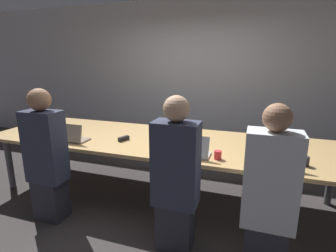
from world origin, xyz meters
TOP-DOWN VIEW (x-y plane):
  - ground_plane at (0.00, 0.00)m, footprint 24.00×24.00m
  - curtain_wall at (0.00, 2.01)m, footprint 12.00×0.06m
  - conference_table at (0.00, 0.00)m, footprint 4.38×1.28m
  - laptop_near_left at (-0.96, -0.43)m, footprint 0.34×0.22m
  - person_near_left at (-0.98, -0.85)m, footprint 0.40×0.24m
  - laptop_near_right at (1.32, -0.42)m, footprint 0.32×0.26m
  - person_near_right at (1.25, -0.92)m, footprint 0.40×0.24m
  - cup_near_right at (1.56, -0.35)m, footprint 0.07×0.07m
  - laptop_near_midright at (0.51, -0.45)m, footprint 0.36×0.23m
  - person_near_midright at (0.47, -0.86)m, footprint 0.40×0.24m
  - cup_near_midright at (0.77, -0.44)m, footprint 0.07×0.07m
  - stapler at (-0.40, -0.20)m, footprint 0.09×0.16m
  - notebook at (-0.05, 0.04)m, footprint 0.18×0.18m

SIDE VIEW (x-z plane):
  - ground_plane at x=0.00m, z-range 0.00..0.00m
  - person_near_right at x=1.25m, z-range -0.02..1.40m
  - person_near_midright at x=0.47m, z-range -0.02..1.42m
  - person_near_left at x=-0.98m, z-range -0.01..1.43m
  - conference_table at x=0.00m, z-range 0.33..1.10m
  - notebook at x=-0.05m, z-range 0.76..0.78m
  - stapler at x=-0.40m, z-range 0.76..0.81m
  - cup_near_midright at x=0.77m, z-range 0.76..0.85m
  - cup_near_right at x=1.56m, z-range 0.76..0.85m
  - laptop_near_left at x=-0.96m, z-range 0.72..0.94m
  - laptop_near_midright at x=0.51m, z-range 0.72..0.94m
  - laptop_near_right at x=1.32m, z-range 0.71..0.97m
  - curtain_wall at x=0.00m, z-range 0.00..2.80m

